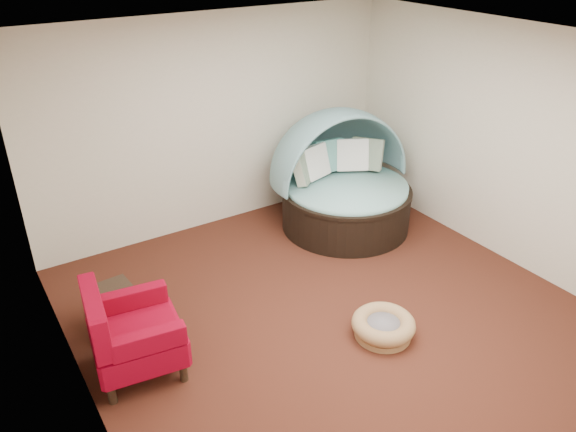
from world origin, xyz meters
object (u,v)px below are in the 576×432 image
side_table (113,303)px  pet_basket (383,326)px  canopy_daybed (343,174)px  red_armchair (130,334)px

side_table → pet_basket: bearing=-36.4°
canopy_daybed → side_table: (-3.33, -0.51, -0.46)m
canopy_daybed → red_armchair: 3.64m
canopy_daybed → red_armchair: canopy_daybed is taller
red_armchair → side_table: red_armchair is taller
pet_basket → red_armchair: (-2.28, 0.87, 0.31)m
red_armchair → canopy_daybed: bearing=28.3°
red_armchair → pet_basket: bearing=-13.2°
canopy_daybed → side_table: size_ratio=4.19×
red_armchair → side_table: (0.06, 0.77, -0.16)m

